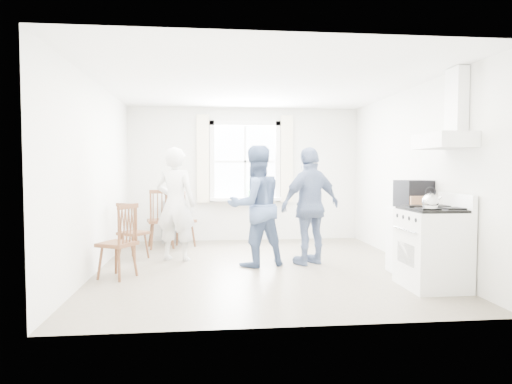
# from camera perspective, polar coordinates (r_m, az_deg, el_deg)

# --- Properties ---
(room_shell) EXTENTS (4.62, 5.12, 2.64)m
(room_shell) POSITION_cam_1_polar(r_m,az_deg,el_deg) (6.49, 0.42, 1.94)
(room_shell) COLOR #776D5B
(room_shell) RESTS_ON ground
(window_assembly) EXTENTS (1.88, 0.24, 1.70)m
(window_assembly) POSITION_cam_1_polar(r_m,az_deg,el_deg) (8.93, -1.36, 3.27)
(window_assembly) COLOR white
(window_assembly) RESTS_ON room_shell
(range_hood) EXTENTS (0.45, 0.76, 0.94)m
(range_hood) POSITION_cam_1_polar(r_m,az_deg,el_deg) (5.84, 22.87, 7.49)
(range_hood) COLOR white
(range_hood) RESTS_ON room_shell
(shelf_unit) EXTENTS (0.40, 0.30, 0.80)m
(shelf_unit) POSITION_cam_1_polar(r_m,az_deg,el_deg) (8.86, -10.37, -3.66)
(shelf_unit) COLOR gray
(shelf_unit) RESTS_ON ground
(gas_stove) EXTENTS (0.68, 0.76, 1.12)m
(gas_stove) POSITION_cam_1_polar(r_m,az_deg,el_deg) (5.82, 21.19, -6.46)
(gas_stove) COLOR white
(gas_stove) RESTS_ON ground
(kettle) EXTENTS (0.19, 0.19, 0.26)m
(kettle) POSITION_cam_1_polar(r_m,az_deg,el_deg) (5.50, 20.97, -1.17)
(kettle) COLOR silver
(kettle) RESTS_ON gas_stove
(low_cabinet) EXTENTS (0.50, 0.55, 0.90)m
(low_cabinet) POSITION_cam_1_polar(r_m,az_deg,el_deg) (6.47, 18.89, -5.78)
(low_cabinet) COLOR white
(low_cabinet) RESTS_ON ground
(stereo_stack) EXTENTS (0.46, 0.43, 0.36)m
(stereo_stack) POSITION_cam_1_polar(r_m,az_deg,el_deg) (6.46, 19.10, -0.19)
(stereo_stack) COLOR black
(stereo_stack) RESTS_ON low_cabinet
(cardboard_box) EXTENTS (0.28, 0.22, 0.16)m
(cardboard_box) POSITION_cam_1_polar(r_m,az_deg,el_deg) (6.27, 19.70, -1.20)
(cardboard_box) COLOR #976A49
(cardboard_box) RESTS_ON low_cabinet
(windsor_chair_a) EXTENTS (0.53, 0.52, 1.06)m
(windsor_chair_a) POSITION_cam_1_polar(r_m,az_deg,el_deg) (8.18, -11.73, -2.51)
(windsor_chair_a) COLOR #4F2C19
(windsor_chair_a) RESTS_ON ground
(windsor_chair_b) EXTENTS (0.51, 0.51, 0.89)m
(windsor_chair_b) POSITION_cam_1_polar(r_m,az_deg,el_deg) (7.31, -15.60, -3.99)
(windsor_chair_b) COLOR #4F2C19
(windsor_chair_b) RESTS_ON ground
(windsor_chair_c) EXTENTS (0.54, 0.55, 0.97)m
(windsor_chair_c) POSITION_cam_1_polar(r_m,az_deg,el_deg) (6.10, -16.21, -4.91)
(windsor_chair_c) COLOR #4F2C19
(windsor_chair_c) RESTS_ON ground
(person_left) EXTENTS (0.81, 0.81, 1.74)m
(person_left) POSITION_cam_1_polar(r_m,az_deg,el_deg) (7.08, -10.03, -1.50)
(person_left) COLOR silver
(person_left) RESTS_ON ground
(person_mid) EXTENTS (1.09, 1.09, 1.75)m
(person_mid) POSITION_cam_1_polar(r_m,az_deg,el_deg) (6.59, -0.05, -1.77)
(person_mid) COLOR #465B83
(person_mid) RESTS_ON ground
(person_right) EXTENTS (1.35, 1.35, 1.73)m
(person_right) POSITION_cam_1_polar(r_m,az_deg,el_deg) (6.76, 6.84, -1.74)
(person_right) COLOR navy
(person_right) RESTS_ON ground
(potted_plant) EXTENTS (0.20, 0.20, 0.31)m
(potted_plant) POSITION_cam_1_polar(r_m,az_deg,el_deg) (8.86, -0.52, 0.33)
(potted_plant) COLOR #35773E
(potted_plant) RESTS_ON window_assembly
(windsor_chair_d) EXTENTS (0.58, 0.57, 1.03)m
(windsor_chair_d) POSITION_cam_1_polar(r_m,az_deg,el_deg) (8.13, -9.81, -2.63)
(windsor_chair_d) COLOR #4F2C19
(windsor_chair_d) RESTS_ON ground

